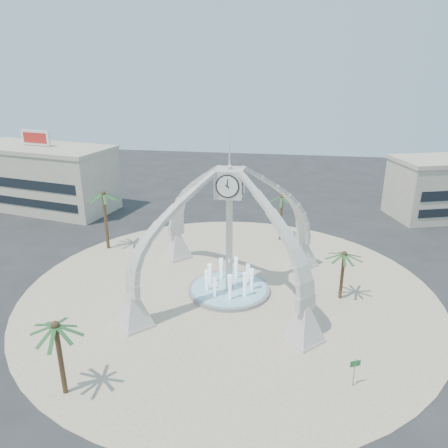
# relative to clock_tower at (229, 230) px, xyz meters

# --- Properties ---
(ground) EXTENTS (140.00, 140.00, 0.00)m
(ground) POSITION_rel_clock_tower_xyz_m (0.00, 0.00, -6.49)
(ground) COLOR #282828
(ground) RESTS_ON ground
(plaza) EXTENTS (40.00, 40.00, 0.06)m
(plaza) POSITION_rel_clock_tower_xyz_m (0.00, 0.00, -6.46)
(plaza) COLOR beige
(plaza) RESTS_ON ground
(clock_tower) EXTENTS (17.94, 17.94, 16.30)m
(clock_tower) POSITION_rel_clock_tower_xyz_m (0.00, 0.00, 0.00)
(clock_tower) COLOR beige
(clock_tower) RESTS_ON ground
(fountain) EXTENTS (8.00, 8.00, 3.62)m
(fountain) POSITION_rel_clock_tower_xyz_m (0.00, 0.00, -6.20)
(fountain) COLOR gray
(fountain) RESTS_ON ground
(building_nw) EXTENTS (23.75, 13.73, 11.90)m
(building_nw) POSITION_rel_clock_tower_xyz_m (-32.00, 22.00, -1.66)
(building_nw) COLOR beige
(building_nw) RESTS_ON ground
(palm_east) EXTENTS (3.93, 3.93, 5.28)m
(palm_east) POSITION_rel_clock_tower_xyz_m (10.64, 0.35, -1.90)
(palm_east) COLOR brown
(palm_east) RESTS_ON ground
(palm_west) EXTENTS (4.74, 4.74, 7.64)m
(palm_west) POSITION_rel_clock_tower_xyz_m (-15.97, 8.29, 0.29)
(palm_west) COLOR brown
(palm_west) RESTS_ON ground
(palm_north) EXTENTS (4.55, 4.55, 6.36)m
(palm_north) POSITION_rel_clock_tower_xyz_m (4.46, 14.33, -0.89)
(palm_north) COLOR brown
(palm_north) RESTS_ON ground
(palm_south) EXTENTS (4.25, 4.25, 6.06)m
(palm_south) POSITION_rel_clock_tower_xyz_m (-8.99, -15.60, -1.19)
(palm_south) COLOR brown
(palm_south) RESTS_ON ground
(street_sign) EXTENTS (0.77, 0.35, 2.27)m
(street_sign) POSITION_rel_clock_tower_xyz_m (10.41, -11.90, -4.87)
(street_sign) COLOR slate
(street_sign) RESTS_ON ground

